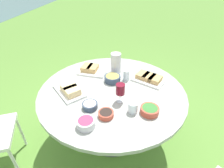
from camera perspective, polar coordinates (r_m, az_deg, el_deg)
The scene contains 14 objects.
ground_plane at distance 2.17m, azimuth 0.00°, elevation -17.21°, with size 40.00×40.00×0.00m, color #5B8C38.
dining_table at distance 1.73m, azimuth 0.00°, elevation -4.18°, with size 1.39×1.39×0.71m.
water_pitcher at distance 1.89m, azimuth 1.19°, elevation 6.73°, with size 0.12×0.11×0.23m.
wine_glass at distance 1.46m, azimuth 2.73°, elevation -1.87°, with size 0.08×0.08×0.18m.
platter_bread_main at distance 1.66m, azimuth -13.58°, elevation -1.91°, with size 0.38×0.38×0.08m.
platter_charcuterie at distance 1.83m, azimuth 11.92°, elevation 1.91°, with size 0.33×0.37×0.06m.
platter_sandwich_side at distance 1.96m, azimuth -6.80°, elevation 4.77°, with size 0.26×0.32×0.07m.
bowl_fries at distance 1.77m, azimuth 0.16°, elevation 1.89°, with size 0.16×0.16×0.07m.
bowl_salad at distance 1.43m, azimuth 12.19°, elevation -8.29°, with size 0.15×0.15×0.06m.
bowl_olives at distance 1.38m, azimuth -1.92°, elevation -9.73°, with size 0.12×0.12×0.04m.
bowl_dip_red at distance 1.31m, azimuth -8.52°, elevation -12.44°, with size 0.14×0.14×0.06m.
bowl_dip_cream at distance 1.46m, azimuth -7.22°, elevation -6.92°, with size 0.13×0.13×0.05m.
cup_water_near at distance 1.79m, azimuth 4.70°, elevation 2.87°, with size 0.06×0.06×0.11m.
cup_water_far at distance 1.41m, azimuth 6.84°, elevation -7.59°, with size 0.08×0.08×0.09m.
Camera 1 is at (-1.35, -0.17, 1.69)m, focal length 28.00 mm.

